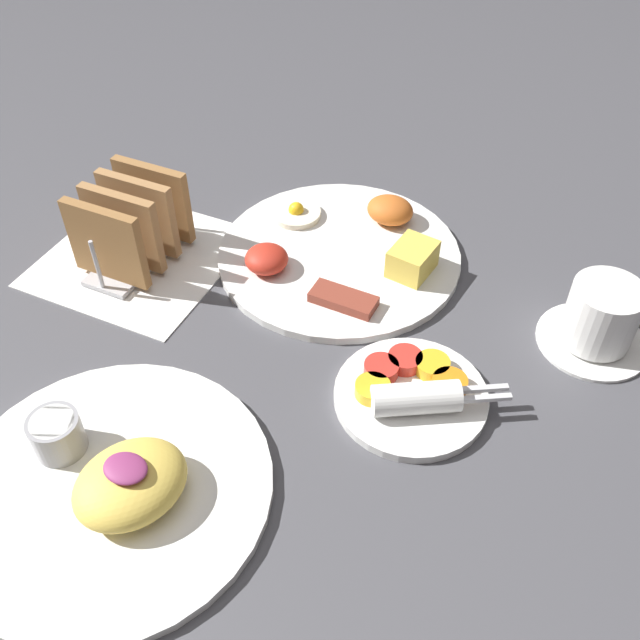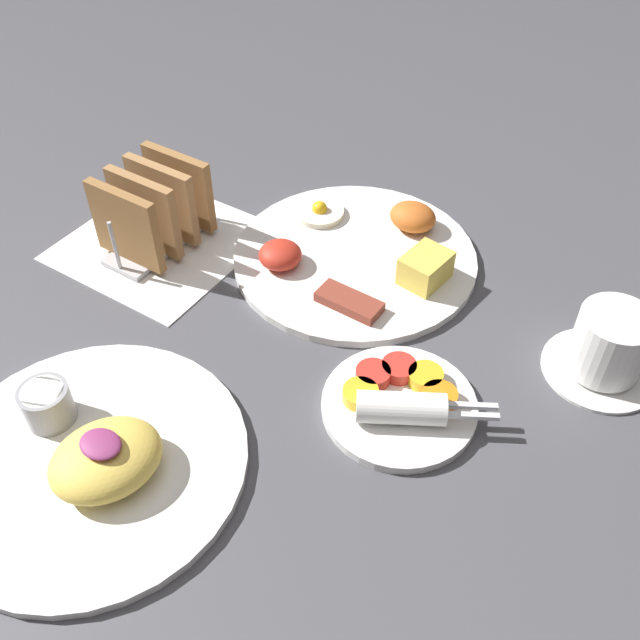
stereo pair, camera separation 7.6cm
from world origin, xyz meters
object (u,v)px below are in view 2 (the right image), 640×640
Objects in this scene: plate_breakfast at (359,254)px; plate_condiments at (400,401)px; plate_foreground at (91,456)px; toast_rack at (154,210)px; coffee_cup at (608,347)px.

plate_condiments is (0.15, -0.18, 0.00)m from plate_breakfast.
plate_condiments is at bearing -49.33° from plate_breakfast.
toast_rack is at bearing 121.40° from plate_foreground.
plate_condiments is at bearing -10.59° from toast_rack.
plate_foreground is at bearing -58.60° from toast_rack.
plate_condiments is 0.59× the size of plate_foreground.
plate_breakfast is 0.26m from toast_rack.
coffee_cup is at bearing 9.33° from toast_rack.
plate_breakfast is 0.40m from plate_foreground.
plate_foreground reaches higher than plate_condiments.
plate_breakfast is 2.02× the size of toast_rack.
plate_condiments is 0.39m from toast_rack.
plate_foreground is 0.52m from coffee_cup.
toast_rack is at bearing 169.41° from plate_condiments.
plate_condiments is at bearing 45.83° from plate_foreground.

